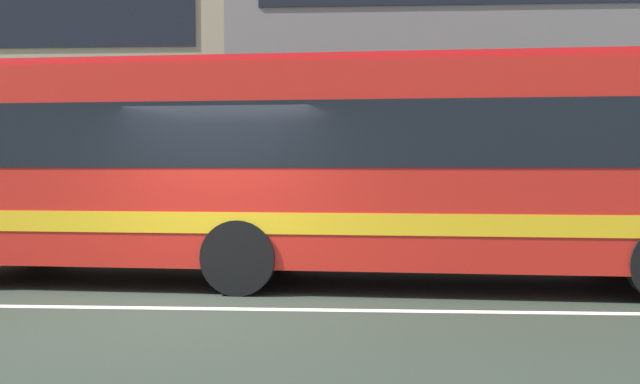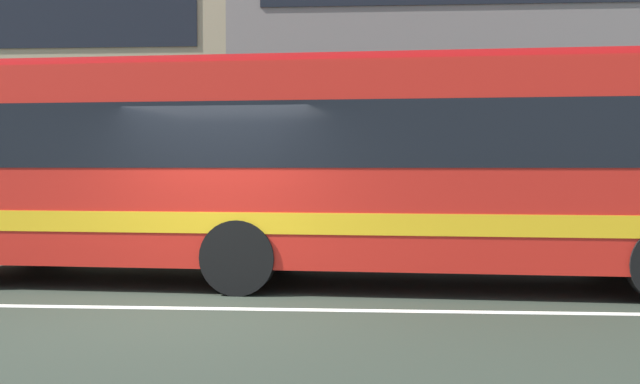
% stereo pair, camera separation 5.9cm
% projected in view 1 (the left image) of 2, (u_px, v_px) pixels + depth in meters
% --- Properties ---
extents(ground_plane, '(160.00, 160.00, 0.00)m').
position_uv_depth(ground_plane, '(200.00, 309.00, 8.46)').
color(ground_plane, '#272E25').
extents(lane_centre_line, '(60.00, 0.16, 0.01)m').
position_uv_depth(lane_centre_line, '(200.00, 308.00, 8.45)').
color(lane_centre_line, silver).
rests_on(lane_centre_line, ground_plane).
extents(apartment_block_right, '(23.17, 11.07, 12.30)m').
position_uv_depth(apartment_block_right, '(600.00, 33.00, 23.53)').
color(apartment_block_right, gray).
rests_on(apartment_block_right, ground_plane).
extents(transit_bus, '(11.57, 3.18, 3.20)m').
position_uv_depth(transit_bus, '(304.00, 162.00, 10.36)').
color(transit_bus, red).
rests_on(transit_bus, ground_plane).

